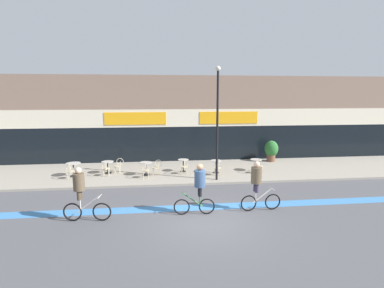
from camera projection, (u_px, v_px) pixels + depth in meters
name	position (u px, v px, depth m)	size (l,w,h in m)	color
ground_plane	(206.00, 221.00, 11.26)	(120.00, 120.00, 0.00)	#4C4C51
sidewalk_slab	(187.00, 171.00, 18.36)	(40.00, 5.50, 0.12)	gray
storefront_facade	(181.00, 118.00, 22.50)	(40.00, 4.06, 6.01)	#7F6656
bike_lane_stripe	(201.00, 207.00, 12.66)	(36.00, 0.70, 0.01)	#3D7AB7
bistro_table_0	(73.00, 167.00, 16.94)	(0.80, 0.80, 0.77)	black
bistro_table_1	(108.00, 165.00, 17.55)	(0.70, 0.70, 0.72)	black
bistro_table_2	(146.00, 166.00, 17.12)	(0.69, 0.69, 0.78)	black
bistro_table_3	(183.00, 163.00, 17.97)	(0.64, 0.64, 0.75)	black
bistro_table_4	(216.00, 164.00, 17.70)	(0.67, 0.67, 0.75)	black
bistro_table_5	(256.00, 163.00, 18.13)	(0.71, 0.71, 0.72)	black
cafe_chair_0_near	(70.00, 170.00, 16.34)	(0.42, 0.59, 0.90)	beige
cafe_chair_1_near	(106.00, 167.00, 16.94)	(0.41, 0.58, 0.90)	beige
cafe_chair_1_side	(119.00, 165.00, 17.62)	(0.58, 0.41, 0.90)	beige
cafe_chair_2_near	(146.00, 169.00, 16.51)	(0.44, 0.59, 0.90)	beige
cafe_chair_2_side	(157.00, 166.00, 17.19)	(0.59, 0.44, 0.90)	beige
cafe_chair_3_near	(184.00, 166.00, 17.36)	(0.40, 0.57, 0.90)	beige
cafe_chair_4_near	(218.00, 167.00, 17.09)	(0.40, 0.58, 0.90)	beige
cafe_chair_5_near	(259.00, 165.00, 17.52)	(0.44, 0.59, 0.90)	beige
planter_pot	(271.00, 150.00, 20.74)	(0.93, 0.93, 1.45)	brown
lamp_post	(217.00, 117.00, 15.79)	(0.26, 0.26, 6.05)	black
cyclist_0	(258.00, 182.00, 12.11)	(1.71, 0.50, 2.08)	black
cyclist_1	(81.00, 191.00, 11.10)	(1.80, 0.53, 2.08)	black
cyclist_2	(199.00, 185.00, 11.72)	(1.64, 0.50, 2.05)	black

